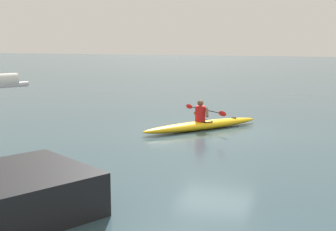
{
  "coord_description": "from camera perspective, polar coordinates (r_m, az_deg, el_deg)",
  "views": [
    {
      "loc": [
        -3.58,
        14.49,
        3.04
      ],
      "look_at": [
        -0.31,
        5.59,
        1.46
      ],
      "focal_mm": 47.64,
      "sensor_mm": 36.0,
      "label": 1
    }
  ],
  "objects": [
    {
      "name": "kayak",
      "position": [
        15.58,
        4.41,
        -1.23
      ],
      "size": [
        3.39,
        4.12,
        0.31
      ],
      "color": "#EAB214",
      "rests_on": "ground"
    },
    {
      "name": "kayaker",
      "position": [
        15.46,
        4.22,
        0.44
      ],
      "size": [
        1.86,
        1.46,
        0.74
      ],
      "color": "red",
      "rests_on": "kayak"
    },
    {
      "name": "ground_plane",
      "position": [
        15.24,
        6.18,
        -2.09
      ],
      "size": [
        160.0,
        160.0,
        0.0
      ],
      "primitive_type": "plane",
      "color": "#334C56"
    }
  ]
}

